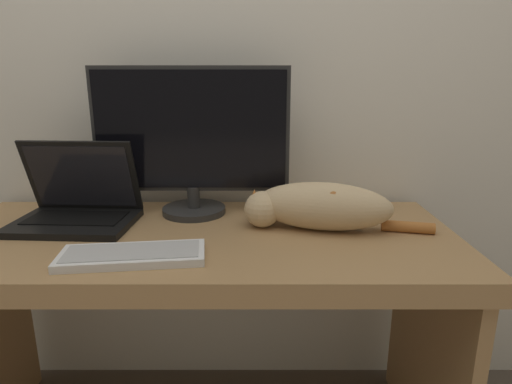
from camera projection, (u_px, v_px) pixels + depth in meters
name	position (u px, v px, depth m)	size (l,w,h in m)	color
wall_back	(208.00, 29.00, 1.42)	(6.40, 0.06, 2.60)	silver
desk	(201.00, 281.00, 1.25)	(1.46, 0.62, 0.72)	#A37A4C
monitor	(193.00, 140.00, 1.33)	(0.61, 0.20, 0.46)	#282828
laptop	(79.00, 207.00, 1.28)	(0.36, 0.26, 0.25)	black
external_keyboard	(134.00, 255.00, 1.04)	(0.36, 0.17, 0.02)	white
cat	(319.00, 206.00, 1.23)	(0.54, 0.22, 0.14)	#D1B284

